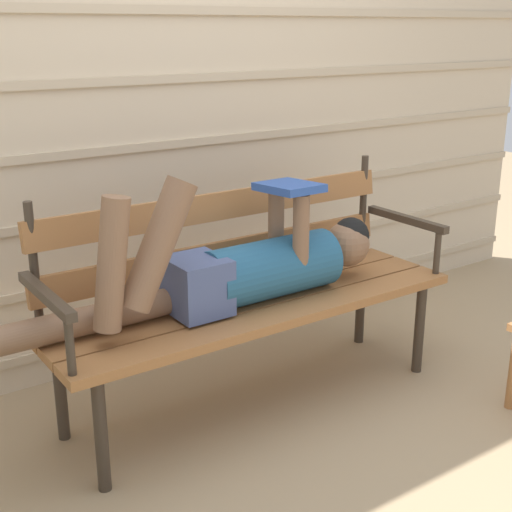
{
  "coord_description": "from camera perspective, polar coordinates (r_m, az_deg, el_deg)",
  "views": [
    {
      "loc": [
        -1.46,
        -2.04,
        1.46
      ],
      "look_at": [
        0.0,
        0.06,
        0.63
      ],
      "focal_mm": 49.47,
      "sensor_mm": 36.0,
      "label": 1
    }
  ],
  "objects": [
    {
      "name": "reclining_person",
      "position": [
        2.66,
        -1.5,
        -0.92
      ],
      "size": [
        1.76,
        0.25,
        0.55
      ],
      "color": "#23567A"
    },
    {
      "name": "house_siding",
      "position": [
        3.16,
        -7.15,
        11.55
      ],
      "size": [
        4.71,
        0.08,
        2.22
      ],
      "color": "beige",
      "rests_on": "ground"
    },
    {
      "name": "ground_plane",
      "position": [
        2.9,
        0.73,
        -12.16
      ],
      "size": [
        12.0,
        12.0,
        0.0
      ],
      "primitive_type": "plane",
      "color": "tan"
    },
    {
      "name": "park_bench",
      "position": [
        2.79,
        -0.83,
        -2.25
      ],
      "size": [
        1.68,
        0.5,
        0.9
      ],
      "color": "#9E6638",
      "rests_on": "ground"
    }
  ]
}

